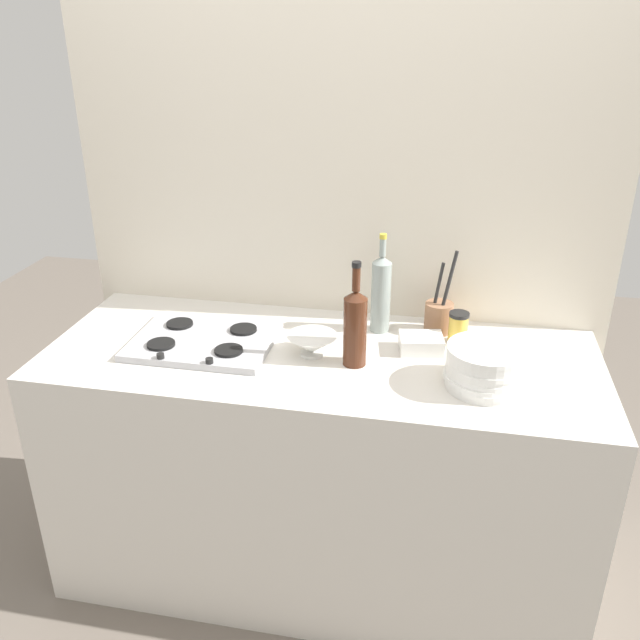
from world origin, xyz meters
TOP-DOWN VIEW (x-y plane):
  - ground_plane at (0.00, 0.00)m, footprint 6.00×6.00m
  - counter_block at (0.00, 0.00)m, footprint 1.80×0.70m
  - backsplash_panel at (0.00, 0.38)m, footprint 1.90×0.06m
  - stovetop_hob at (-0.39, -0.01)m, footprint 0.46×0.35m
  - plate_stack at (0.52, -0.11)m, footprint 0.24×0.24m
  - wine_bottle_leftmost at (0.17, 0.21)m, footprint 0.07×0.07m
  - wine_bottle_mid_left at (0.12, -0.05)m, footprint 0.07×0.07m
  - mixing_bowl at (-0.02, -0.02)m, footprint 0.16×0.16m
  - butter_dish at (0.32, 0.08)m, footprint 0.16×0.13m
  - utensil_crock at (0.37, 0.24)m, footprint 0.10×0.10m
  - condiment_jar_front at (0.44, 0.17)m, footprint 0.07×0.07m

SIDE VIEW (x-z plane):
  - ground_plane at x=0.00m, z-range 0.00..0.00m
  - counter_block at x=0.00m, z-range 0.00..0.90m
  - stovetop_hob at x=-0.39m, z-range 0.89..0.93m
  - butter_dish at x=0.32m, z-range 0.90..0.95m
  - mixing_bowl at x=-0.02m, z-range 0.90..0.97m
  - condiment_jar_front at x=0.44m, z-range 0.90..1.01m
  - utensil_crock at x=0.37m, z-range 0.81..1.11m
  - plate_stack at x=0.52m, z-range 0.90..1.03m
  - wine_bottle_mid_left at x=0.12m, z-range 0.86..1.20m
  - wine_bottle_leftmost at x=0.17m, z-range 0.87..1.22m
  - backsplash_panel at x=0.00m, z-range 0.00..2.51m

